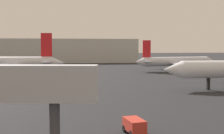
# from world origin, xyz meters

# --- Properties ---
(airplane_distant) EXTENTS (27.90, 20.62, 10.68)m
(airplane_distant) POSITION_xyz_m (-16.34, 67.64, 3.16)
(airplane_distant) COLOR silver
(airplane_distant) RESTS_ON ground_plane
(airplane_far_left) EXTENTS (27.05, 19.73, 9.05)m
(airplane_far_left) POSITION_xyz_m (29.79, 73.72, 2.87)
(airplane_far_left) COLOR silver
(airplane_far_left) RESTS_ON ground_plane
(baggage_cart) EXTENTS (1.68, 2.56, 1.30)m
(baggage_cart) POSITION_xyz_m (2.62, 13.41, 0.76)
(baggage_cart) COLOR red
(baggage_cart) RESTS_ON ground_plane
(terminal_building) EXTENTS (97.18, 19.19, 10.55)m
(terminal_building) POSITION_xyz_m (-18.62, 128.21, 5.27)
(terminal_building) COLOR #B7B7B2
(terminal_building) RESTS_ON ground_plane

